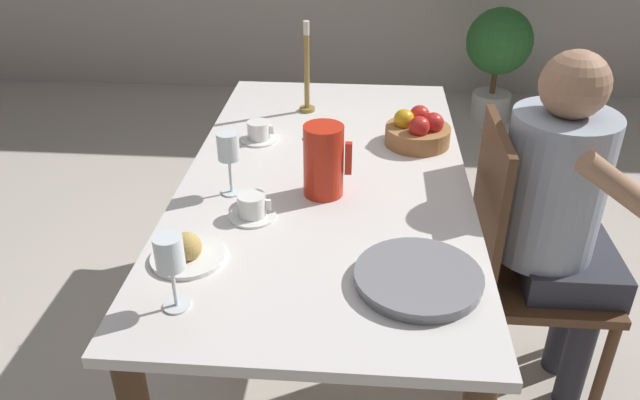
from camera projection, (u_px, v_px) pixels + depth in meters
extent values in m
plane|color=beige|center=(325.00, 357.00, 2.33)|extent=(20.00, 20.00, 0.00)
cube|color=silver|center=(326.00, 178.00, 1.95)|extent=(0.87, 1.67, 0.03)
cylinder|color=#472D19|center=(255.00, 171.00, 2.84)|extent=(0.07, 0.07, 0.74)
cylinder|color=#472D19|center=(422.00, 177.00, 2.79)|extent=(0.07, 0.07, 0.74)
cylinder|color=#51331E|center=(569.00, 303.00, 2.27)|extent=(0.04, 0.04, 0.44)
cylinder|color=#51331E|center=(601.00, 378.00, 1.95)|extent=(0.04, 0.04, 0.44)
cylinder|color=#51331E|center=(466.00, 297.00, 2.29)|extent=(0.04, 0.04, 0.44)
cylinder|color=#51331E|center=(481.00, 371.00, 1.97)|extent=(0.04, 0.04, 0.44)
cube|color=#51331E|center=(540.00, 279.00, 2.00)|extent=(0.42, 0.42, 0.03)
cube|color=#51331E|center=(489.00, 206.00, 1.88)|extent=(0.03, 0.39, 0.50)
cylinder|color=#33333D|center=(566.00, 317.00, 2.18)|extent=(0.09, 0.09, 0.47)
cylinder|color=#33333D|center=(579.00, 349.00, 2.04)|extent=(0.09, 0.09, 0.47)
cube|color=#33333D|center=(566.00, 264.00, 1.97)|extent=(0.30, 0.34, 0.11)
cylinder|color=#9EA8B7|center=(553.00, 187.00, 1.84)|extent=(0.30, 0.30, 0.46)
sphere|color=#A37556|center=(575.00, 85.00, 1.68)|extent=(0.19, 0.19, 0.19)
cylinder|color=#A37556|center=(621.00, 189.00, 1.60)|extent=(0.25, 0.06, 0.20)
cylinder|color=red|center=(325.00, 161.00, 1.78)|extent=(0.12, 0.12, 0.21)
cube|color=red|center=(348.00, 158.00, 1.77)|extent=(0.02, 0.02, 0.10)
cone|color=red|center=(308.00, 133.00, 1.74)|extent=(0.04, 0.04, 0.04)
cylinder|color=white|center=(232.00, 192.00, 1.84)|extent=(0.06, 0.06, 0.00)
cylinder|color=white|center=(230.00, 175.00, 1.81)|extent=(0.01, 0.01, 0.11)
cylinder|color=white|center=(228.00, 146.00, 1.76)|extent=(0.06, 0.06, 0.08)
cylinder|color=white|center=(177.00, 306.00, 1.39)|extent=(0.06, 0.06, 0.00)
cylinder|color=white|center=(174.00, 286.00, 1.36)|extent=(0.01, 0.01, 0.10)
cylinder|color=white|center=(169.00, 253.00, 1.32)|extent=(0.06, 0.06, 0.08)
cylinder|color=orange|center=(170.00, 259.00, 1.32)|extent=(0.05, 0.05, 0.04)
cylinder|color=white|center=(253.00, 216.00, 1.72)|extent=(0.13, 0.13, 0.01)
cylinder|color=white|center=(252.00, 205.00, 1.70)|extent=(0.08, 0.08, 0.06)
cube|color=white|center=(268.00, 205.00, 1.70)|extent=(0.01, 0.01, 0.03)
cylinder|color=white|center=(259.00, 139.00, 2.16)|extent=(0.13, 0.13, 0.01)
cylinder|color=white|center=(259.00, 130.00, 2.14)|extent=(0.08, 0.08, 0.06)
cube|color=white|center=(272.00, 130.00, 2.14)|extent=(0.01, 0.01, 0.03)
cylinder|color=gray|center=(418.00, 280.00, 1.46)|extent=(0.30, 0.30, 0.02)
cylinder|color=gray|center=(419.00, 275.00, 1.45)|extent=(0.30, 0.30, 0.01)
cylinder|color=white|center=(188.00, 257.00, 1.54)|extent=(0.18, 0.18, 0.01)
sphere|color=tan|center=(187.00, 247.00, 1.53)|extent=(0.07, 0.07, 0.07)
cylinder|color=#9E6B3D|center=(417.00, 135.00, 2.12)|extent=(0.22, 0.22, 0.06)
sphere|color=red|center=(433.00, 123.00, 2.08)|extent=(0.07, 0.07, 0.07)
sphere|color=red|center=(420.00, 115.00, 2.14)|extent=(0.07, 0.07, 0.07)
sphere|color=gold|center=(404.00, 119.00, 2.11)|extent=(0.07, 0.07, 0.07)
sphere|color=red|center=(419.00, 127.00, 2.05)|extent=(0.07, 0.07, 0.07)
cylinder|color=olive|center=(307.00, 109.00, 2.39)|extent=(0.06, 0.06, 0.01)
cylinder|color=olive|center=(307.00, 72.00, 2.32)|extent=(0.02, 0.02, 0.28)
cylinder|color=beige|center=(306.00, 28.00, 2.24)|extent=(0.02, 0.02, 0.05)
cylinder|color=beige|center=(490.00, 107.00, 4.26)|extent=(0.26, 0.26, 0.20)
cylinder|color=brown|center=(494.00, 81.00, 4.17)|extent=(0.04, 0.04, 0.17)
sphere|color=#2D6B2D|center=(500.00, 41.00, 4.04)|extent=(0.43, 0.43, 0.43)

